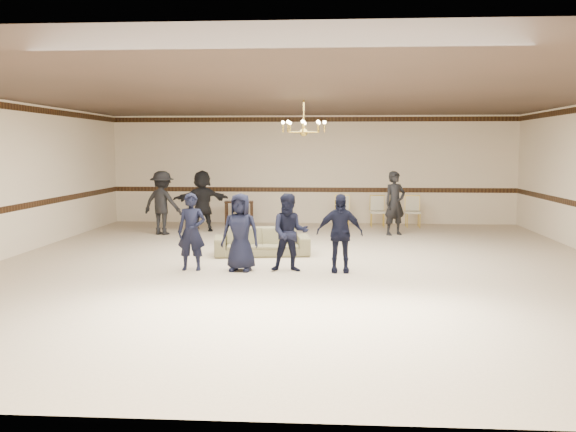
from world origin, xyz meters
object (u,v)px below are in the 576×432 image
at_px(chandelier, 304,116).
at_px(banquet_chair_left, 342,211).
at_px(adult_left, 162,203).
at_px(banquet_chair_right, 413,212).
at_px(boy_b, 240,232).
at_px(banquet_chair_mid, 377,212).
at_px(boy_c, 290,233).
at_px(settee, 262,242).
at_px(boy_d, 340,233).
at_px(console_table, 239,213).
at_px(adult_mid, 202,201).
at_px(boy_a, 192,232).
at_px(adult_right, 395,203).

bearing_deg(chandelier, banquet_chair_left, 80.31).
distance_m(adult_left, banquet_chair_right, 6.98).
relative_size(boy_b, banquet_chair_mid, 1.62).
height_order(boy_c, settee, boy_c).
xyz_separation_m(boy_d, banquet_chair_right, (2.16, 6.74, -0.27)).
bearing_deg(console_table, adult_mid, -123.57).
relative_size(boy_c, banquet_chair_mid, 1.62).
bearing_deg(boy_a, banquet_chair_left, 67.66).
xyz_separation_m(adult_right, banquet_chair_left, (-1.32, 1.69, -0.38)).
distance_m(boy_d, banquet_chair_left, 6.75).
height_order(adult_right, banquet_chair_mid, adult_right).
distance_m(banquet_chair_mid, banquet_chair_right, 1.00).
bearing_deg(banquet_chair_mid, boy_a, -123.56).
bearing_deg(adult_right, boy_d, -135.19).
xyz_separation_m(chandelier, console_table, (-2.12, 5.36, -2.53)).
bearing_deg(chandelier, banquet_chair_mid, 69.97).
bearing_deg(banquet_chair_right, boy_a, -122.52).
distance_m(boy_a, console_table, 6.95).
height_order(settee, banquet_chair_left, banquet_chair_left).
distance_m(adult_mid, banquet_chair_mid, 4.97).
height_order(boy_b, settee, boy_b).
relative_size(settee, banquet_chair_mid, 2.24).
distance_m(settee, adult_left, 4.25).
height_order(boy_c, banquet_chair_left, boy_c).
bearing_deg(console_table, settee, -82.51).
bearing_deg(banquet_chair_right, adult_right, -108.68).
distance_m(boy_b, boy_c, 0.90).
distance_m(boy_b, settee, 1.78).
bearing_deg(adult_right, banquet_chair_left, 99.15).
height_order(adult_mid, console_table, adult_mid).
bearing_deg(banquet_chair_right, console_table, -179.03).
xyz_separation_m(boy_a, adult_mid, (-0.92, 5.45, 0.11)).
relative_size(boy_a, console_table, 1.70).
height_order(chandelier, console_table, chandelier).
xyz_separation_m(boy_a, adult_right, (4.18, 5.05, 0.11)).
height_order(boy_b, console_table, boy_b).
relative_size(boy_c, console_table, 1.70).
distance_m(adult_mid, adult_right, 5.12).
xyz_separation_m(settee, banquet_chair_mid, (2.76, 5.03, 0.15)).
xyz_separation_m(boy_c, adult_mid, (-2.72, 5.45, 0.11)).
distance_m(boy_a, adult_mid, 5.53).
relative_size(boy_b, boy_d, 1.00).
xyz_separation_m(chandelier, adult_right, (2.20, 3.47, -2.05)).
bearing_deg(boy_c, banquet_chair_left, 77.91).
bearing_deg(boy_c, banquet_chair_right, 62.43).
height_order(banquet_chair_left, banquet_chair_mid, same).
relative_size(boy_a, boy_c, 1.00).
bearing_deg(boy_a, banquet_chair_mid, 60.85).
distance_m(adult_right, banquet_chair_left, 2.18).
bearing_deg(console_table, adult_right, -29.50).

